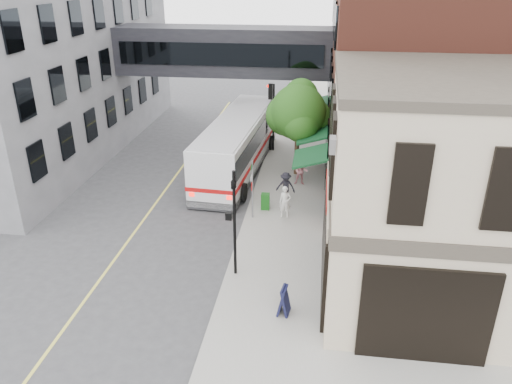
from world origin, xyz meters
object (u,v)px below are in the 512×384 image
(pedestrian_c, at_px, (286,187))
(newspaper_box, at_px, (265,201))
(bus, at_px, (238,142))
(sandwich_board, at_px, (284,300))
(pedestrian_b, at_px, (301,171))
(pedestrian_a, at_px, (285,202))

(pedestrian_c, relative_size, newspaper_box, 1.88)
(pedestrian_c, bearing_deg, bus, 136.77)
(newspaper_box, height_order, sandwich_board, sandwich_board)
(pedestrian_c, height_order, sandwich_board, pedestrian_c)
(pedestrian_b, relative_size, sandwich_board, 1.45)
(bus, relative_size, sandwich_board, 11.16)
(bus, bearing_deg, sandwich_board, -73.94)
(pedestrian_a, bearing_deg, newspaper_box, 142.30)
(pedestrian_a, relative_size, pedestrian_b, 1.02)
(pedestrian_a, xyz_separation_m, pedestrian_b, (0.57, 4.15, -0.02))
(newspaper_box, bearing_deg, pedestrian_a, -36.69)
(pedestrian_c, distance_m, sandwich_board, 9.50)
(newspaper_box, bearing_deg, pedestrian_c, 48.98)
(pedestrian_c, relative_size, sandwich_board, 1.46)
(pedestrian_a, relative_size, sandwich_board, 1.48)
(pedestrian_a, xyz_separation_m, sandwich_board, (0.57, -7.57, -0.26))
(newspaper_box, bearing_deg, bus, 110.94)
(pedestrian_a, bearing_deg, sandwich_board, -88.78)
(pedestrian_b, xyz_separation_m, sandwich_board, (0.00, -11.72, -0.25))
(bus, bearing_deg, pedestrian_c, -52.78)
(pedestrian_b, height_order, sandwich_board, pedestrian_b)
(bus, distance_m, pedestrian_c, 5.48)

